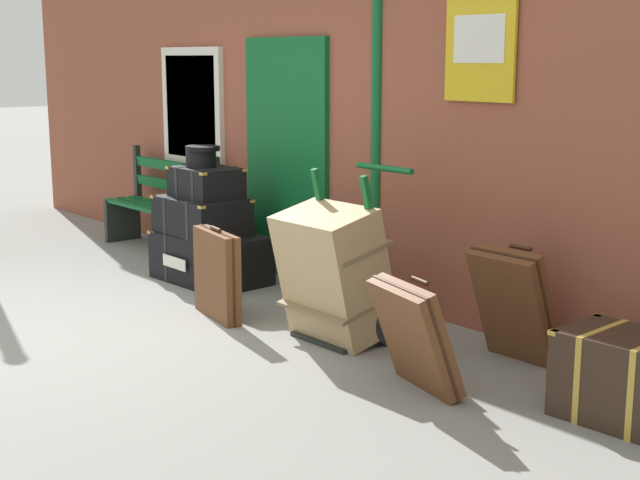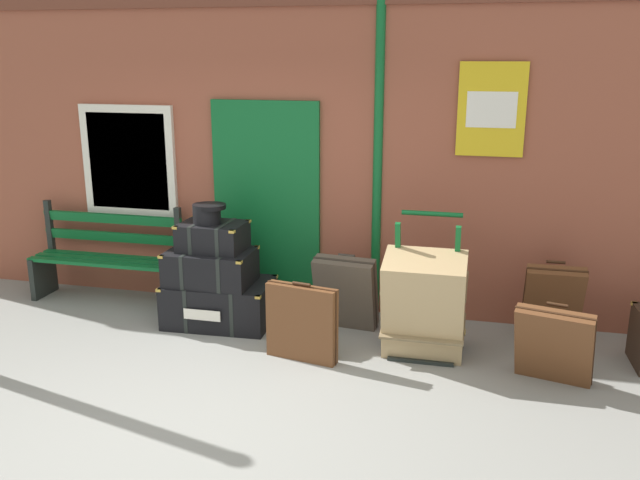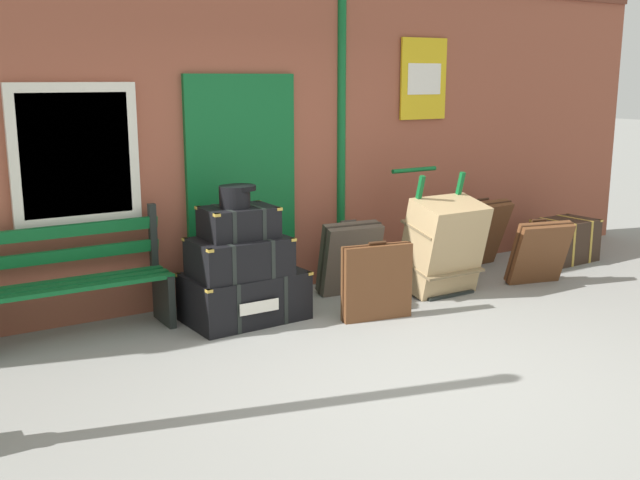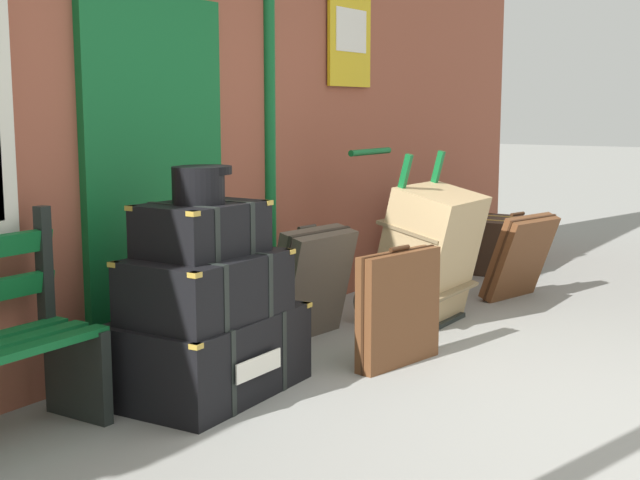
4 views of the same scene
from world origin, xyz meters
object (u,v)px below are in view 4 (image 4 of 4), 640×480
Objects in this scene: steamer_trunk_base at (209,353)px; porters_trolley at (406,281)px; steamer_trunk_top at (202,228)px; suitcase_olive at (399,308)px; suitcase_oxblood at (311,283)px; large_brown_trunk at (429,254)px; suitcase_tan at (520,257)px; round_hatbox at (200,182)px; suitcase_caramel at (424,241)px; steamer_trunk_middle at (206,286)px; corner_trunk at (501,245)px.

steamer_trunk_base is 1.99m from porters_trolley.
suitcase_olive is at bearing -29.84° from steamer_trunk_top.
large_brown_trunk is at bearing -30.94° from suitcase_oxblood.
porters_trolley reaches higher than suitcase_oxblood.
suitcase_tan is at bearing -14.78° from large_brown_trunk.
round_hatbox reaches higher than suitcase_olive.
steamer_trunk_top is 1.36m from suitcase_oxblood.
steamer_trunk_base is 3.10m from suitcase_caramel.
steamer_trunk_middle reaches higher than suitcase_olive.
suitcase_tan reaches higher than steamer_trunk_base.
suitcase_oxblood reaches higher than corner_trunk.
steamer_trunk_base is at bearing 16.80° from round_hatbox.
porters_trolley is at bearing -3.56° from steamer_trunk_base.
suitcase_caramel is (3.12, 0.27, -0.49)m from steamer_trunk_top.
steamer_trunk_top is 0.52× the size of porters_trolley.
large_brown_trunk is at bearing -90.00° from porters_trolley.
steamer_trunk_middle is 3.16m from suitcase_caramel.
large_brown_trunk is (2.03, -0.30, -0.39)m from steamer_trunk_top.
corner_trunk is (4.07, -0.03, 0.03)m from steamer_trunk_base.
steamer_trunk_top is 2.12m from porters_trolley.
suitcase_oxblood is at bearing 7.48° from steamer_trunk_top.
suitcase_tan is at bearing -93.48° from suitcase_caramel.
porters_trolley reaches higher than corner_trunk.
steamer_trunk_top reaches higher than suitcase_caramel.
steamer_trunk_middle is at bearing -53.83° from round_hatbox.
suitcase_oxblood is (1.27, 0.20, -0.22)m from steamer_trunk_middle.
large_brown_trunk is 2.11m from corner_trunk.
steamer_trunk_base is at bearing -172.34° from suitcase_oxblood.
round_hatbox reaches higher than suitcase_caramel.
suitcase_oxblood is at bearing 157.86° from suitcase_tan.
suitcase_tan is at bearing -23.45° from porters_trolley.
steamer_trunk_top is at bearing -178.18° from steamer_trunk_base.
porters_trolley is 1.55× the size of suitcase_caramel.
steamer_trunk_top is at bearing -172.52° from suitcase_oxblood.
porters_trolley is 1.67× the size of corner_trunk.
steamer_trunk_top is 0.24m from round_hatbox.
corner_trunk is at bearing -0.36° from steamer_trunk_top.
suitcase_olive is at bearing -157.63° from suitcase_caramel.
porters_trolley is 1.11m from suitcase_olive.
steamer_trunk_top is 4.15m from corner_trunk.
round_hatbox is 1.50m from suitcase_oxblood.
steamer_trunk_top is at bearing 64.22° from steamer_trunk_middle.
corner_trunk is at bearing 0.18° from steamer_trunk_middle.
suitcase_oxblood is (-0.77, 0.46, -0.12)m from large_brown_trunk.
suitcase_oxblood is (1.25, 0.16, -0.51)m from steamer_trunk_top.
suitcase_oxblood reaches higher than suitcase_olive.
steamer_trunk_top is 3.17m from suitcase_tan.
porters_trolley is 0.83m from suitcase_oxblood.
suitcase_caramel is 1.13× the size of suitcase_tan.
suitcase_caramel reaches higher than steamer_trunk_base.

